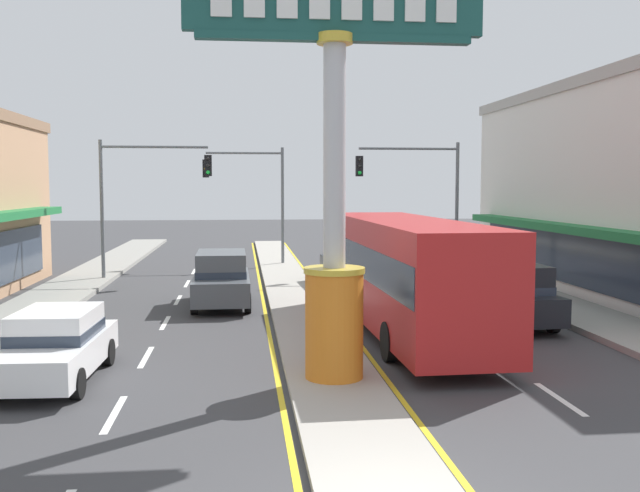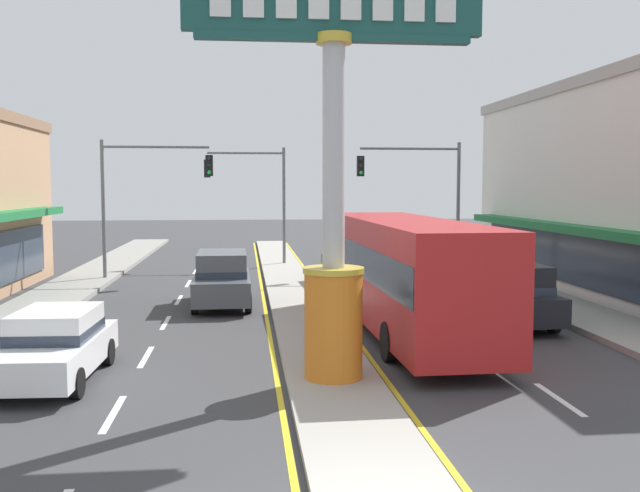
{
  "view_description": "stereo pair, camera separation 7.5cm",
  "coord_description": "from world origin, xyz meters",
  "px_view_note": "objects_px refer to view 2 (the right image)",
  "views": [
    {
      "loc": [
        -1.92,
        -8.34,
        4.21
      ],
      "look_at": [
        0.15,
        10.45,
        2.6
      ],
      "focal_mm": 39.87,
      "sensor_mm": 36.0,
      "label": 1
    },
    {
      "loc": [
        -1.85,
        -8.35,
        4.21
      ],
      "look_at": [
        0.15,
        10.45,
        2.6
      ],
      "focal_mm": 39.87,
      "sensor_mm": 36.0,
      "label": 2
    }
  ],
  "objects_px": {
    "traffic_light_left_side": "(144,185)",
    "district_sign": "(334,192)",
    "traffic_light_median_far": "(255,186)",
    "sedan_near_right_lane": "(55,344)",
    "bus_near_left_lane": "(406,269)",
    "suv_mid_left_lane": "(352,262)",
    "traffic_light_right_side": "(421,185)",
    "suv_far_right_lane": "(222,278)",
    "suv_far_left_oncoming": "(505,293)"
  },
  "relations": [
    {
      "from": "traffic_light_left_side",
      "to": "district_sign",
      "type": "bearing_deg",
      "value": -69.97
    },
    {
      "from": "traffic_light_median_far",
      "to": "sedan_near_right_lane",
      "type": "distance_m",
      "value": 22.41
    },
    {
      "from": "bus_near_left_lane",
      "to": "traffic_light_left_side",
      "type": "bearing_deg",
      "value": 125.68
    },
    {
      "from": "traffic_light_median_far",
      "to": "suv_mid_left_lane",
      "type": "distance_m",
      "value": 9.13
    },
    {
      "from": "district_sign",
      "to": "traffic_light_right_side",
      "type": "xyz_separation_m",
      "value": [
        6.24,
        17.31,
        0.17
      ]
    },
    {
      "from": "suv_far_right_lane",
      "to": "suv_mid_left_lane",
      "type": "xyz_separation_m",
      "value": [
        5.31,
        4.85,
        0.0
      ]
    },
    {
      "from": "traffic_light_right_side",
      "to": "bus_near_left_lane",
      "type": "xyz_separation_m",
      "value": [
        -3.59,
        -12.58,
        -2.38
      ]
    },
    {
      "from": "bus_near_left_lane",
      "to": "traffic_light_right_side",
      "type": "bearing_deg",
      "value": 74.09
    },
    {
      "from": "traffic_light_left_side",
      "to": "traffic_light_median_far",
      "type": "xyz_separation_m",
      "value": [
        4.95,
        5.45,
        -0.05
      ]
    },
    {
      "from": "bus_near_left_lane",
      "to": "suv_mid_left_lane",
      "type": "bearing_deg",
      "value": 89.98
    },
    {
      "from": "traffic_light_median_far",
      "to": "bus_near_left_lane",
      "type": "bearing_deg",
      "value": -77.53
    },
    {
      "from": "district_sign",
      "to": "traffic_light_left_side",
      "type": "relative_size",
      "value": 1.36
    },
    {
      "from": "suv_mid_left_lane",
      "to": "district_sign",
      "type": "bearing_deg",
      "value": -100.06
    },
    {
      "from": "district_sign",
      "to": "suv_far_right_lane",
      "type": "relative_size",
      "value": 1.83
    },
    {
      "from": "suv_far_left_oncoming",
      "to": "traffic_light_median_far",
      "type": "bearing_deg",
      "value": 113.38
    },
    {
      "from": "district_sign",
      "to": "suv_far_left_oncoming",
      "type": "height_order",
      "value": "district_sign"
    },
    {
      "from": "traffic_light_left_side",
      "to": "suv_mid_left_lane",
      "type": "xyz_separation_m",
      "value": [
        8.89,
        -2.13,
        -3.26
      ]
    },
    {
      "from": "traffic_light_right_side",
      "to": "sedan_near_right_lane",
      "type": "xyz_separation_m",
      "value": [
        -12.19,
        -16.41,
        -3.46
      ]
    },
    {
      "from": "suv_mid_left_lane",
      "to": "traffic_light_left_side",
      "type": "bearing_deg",
      "value": 166.52
    },
    {
      "from": "traffic_light_left_side",
      "to": "bus_near_left_lane",
      "type": "xyz_separation_m",
      "value": [
        8.89,
        -12.38,
        -2.38
      ]
    },
    {
      "from": "sedan_near_right_lane",
      "to": "suv_far_left_oncoming",
      "type": "relative_size",
      "value": 0.93
    },
    {
      "from": "sedan_near_right_lane",
      "to": "bus_near_left_lane",
      "type": "height_order",
      "value": "bus_near_left_lane"
    },
    {
      "from": "suv_far_right_lane",
      "to": "suv_mid_left_lane",
      "type": "relative_size",
      "value": 0.99
    },
    {
      "from": "traffic_light_right_side",
      "to": "bus_near_left_lane",
      "type": "relative_size",
      "value": 0.55
    },
    {
      "from": "district_sign",
      "to": "suv_mid_left_lane",
      "type": "distance_m",
      "value": 15.52
    },
    {
      "from": "district_sign",
      "to": "sedan_near_right_lane",
      "type": "xyz_separation_m",
      "value": [
        -5.95,
        0.9,
        -3.29
      ]
    },
    {
      "from": "sedan_near_right_lane",
      "to": "suv_far_right_lane",
      "type": "distance_m",
      "value": 9.8
    },
    {
      "from": "traffic_light_median_far",
      "to": "bus_near_left_lane",
      "type": "xyz_separation_m",
      "value": [
        3.94,
        -17.83,
        -2.33
      ]
    },
    {
      "from": "district_sign",
      "to": "bus_near_left_lane",
      "type": "bearing_deg",
      "value": 60.71
    },
    {
      "from": "suv_far_right_lane",
      "to": "suv_far_left_oncoming",
      "type": "xyz_separation_m",
      "value": [
        8.61,
        -4.33,
        0.0
      ]
    },
    {
      "from": "traffic_light_right_side",
      "to": "bus_near_left_lane",
      "type": "bearing_deg",
      "value": -105.91
    },
    {
      "from": "district_sign",
      "to": "suv_far_left_oncoming",
      "type": "relative_size",
      "value": 1.8
    },
    {
      "from": "traffic_light_median_far",
      "to": "sedan_near_right_lane",
      "type": "relative_size",
      "value": 1.42
    },
    {
      "from": "sedan_near_right_lane",
      "to": "bus_near_left_lane",
      "type": "xyz_separation_m",
      "value": [
        8.6,
        3.82,
        1.08
      ]
    },
    {
      "from": "district_sign",
      "to": "traffic_light_median_far",
      "type": "relative_size",
      "value": 1.36
    },
    {
      "from": "traffic_light_right_side",
      "to": "suv_far_left_oncoming",
      "type": "relative_size",
      "value": 1.32
    },
    {
      "from": "district_sign",
      "to": "suv_far_left_oncoming",
      "type": "xyz_separation_m",
      "value": [
        5.96,
        5.8,
        -3.09
      ]
    },
    {
      "from": "bus_near_left_lane",
      "to": "suv_mid_left_lane",
      "type": "distance_m",
      "value": 10.29
    },
    {
      "from": "district_sign",
      "to": "traffic_light_median_far",
      "type": "height_order",
      "value": "district_sign"
    },
    {
      "from": "sedan_near_right_lane",
      "to": "traffic_light_median_far",
      "type": "bearing_deg",
      "value": 77.86
    },
    {
      "from": "traffic_light_right_side",
      "to": "sedan_near_right_lane",
      "type": "bearing_deg",
      "value": -126.61
    },
    {
      "from": "traffic_light_right_side",
      "to": "suv_mid_left_lane",
      "type": "distance_m",
      "value": 5.38
    },
    {
      "from": "district_sign",
      "to": "traffic_light_left_side",
      "type": "height_order",
      "value": "district_sign"
    },
    {
      "from": "traffic_light_median_far",
      "to": "sedan_near_right_lane",
      "type": "xyz_separation_m",
      "value": [
        -4.66,
        -21.65,
        -3.41
      ]
    },
    {
      "from": "district_sign",
      "to": "traffic_light_left_side",
      "type": "distance_m",
      "value": 18.21
    },
    {
      "from": "suv_mid_left_lane",
      "to": "suv_far_left_oncoming",
      "type": "relative_size",
      "value": 1.0
    },
    {
      "from": "traffic_light_right_side",
      "to": "suv_far_right_lane",
      "type": "bearing_deg",
      "value": -141.08
    },
    {
      "from": "traffic_light_median_far",
      "to": "district_sign",
      "type": "bearing_deg",
      "value": -86.72
    },
    {
      "from": "sedan_near_right_lane",
      "to": "suv_mid_left_lane",
      "type": "bearing_deg",
      "value": 58.56
    },
    {
      "from": "sedan_near_right_lane",
      "to": "traffic_light_left_side",
      "type": "bearing_deg",
      "value": 91.02
    }
  ]
}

